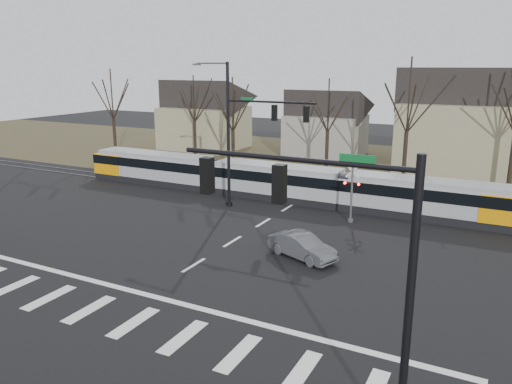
% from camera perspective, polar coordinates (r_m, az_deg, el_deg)
% --- Properties ---
extents(ground, '(140.00, 140.00, 0.00)m').
position_cam_1_polar(ground, '(24.59, -9.79, -9.84)').
color(ground, black).
extents(grass_verge, '(140.00, 28.00, 0.01)m').
position_cam_1_polar(grass_verge, '(52.58, 11.57, 3.08)').
color(grass_verge, '#38331E').
rests_on(grass_verge, ground).
extents(crosswalk, '(27.00, 2.60, 0.01)m').
position_cam_1_polar(crosswalk, '(21.87, -16.24, -13.42)').
color(crosswalk, silver).
rests_on(crosswalk, ground).
extents(stop_line, '(28.00, 0.35, 0.01)m').
position_cam_1_polar(stop_line, '(23.32, -12.49, -11.36)').
color(stop_line, silver).
rests_on(stop_line, ground).
extents(lane_dashes, '(0.18, 30.00, 0.01)m').
position_cam_1_polar(lane_dashes, '(37.80, 4.86, -1.04)').
color(lane_dashes, silver).
rests_on(lane_dashes, ground).
extents(rail_pair, '(90.00, 1.52, 0.06)m').
position_cam_1_polar(rail_pair, '(37.61, 4.75, -1.08)').
color(rail_pair, '#59595E').
rests_on(rail_pair, ground).
extents(tram, '(34.73, 2.58, 2.63)m').
position_cam_1_polar(tram, '(38.20, 2.24, 1.37)').
color(tram, gray).
rests_on(tram, ground).
extents(sedan, '(4.01, 4.88, 1.30)m').
position_cam_1_polar(sedan, '(26.71, 5.29, -6.18)').
color(sedan, '#4E5056').
rests_on(sedan, ground).
extents(signal_pole_near_right, '(6.72, 0.44, 8.00)m').
position_cam_1_polar(signal_pole_near_right, '(13.22, 9.33, -7.20)').
color(signal_pole_near_right, black).
rests_on(signal_pole_near_right, ground).
extents(signal_pole_far, '(9.28, 0.44, 10.20)m').
position_cam_1_polar(signal_pole_far, '(34.58, -0.90, 7.20)').
color(signal_pole_far, black).
rests_on(signal_pole_far, ground).
extents(rail_crossing_signal, '(1.08, 0.36, 4.00)m').
position_cam_1_polar(rail_crossing_signal, '(32.80, 10.86, -0.24)').
color(rail_crossing_signal, '#59595B').
rests_on(rail_crossing_signal, ground).
extents(tree_row, '(59.20, 7.20, 10.00)m').
position_cam_1_polar(tree_row, '(45.59, 12.22, 7.72)').
color(tree_row, black).
rests_on(tree_row, ground).
extents(house_a, '(9.72, 8.64, 8.60)m').
position_cam_1_polar(house_a, '(62.05, -5.94, 9.12)').
color(house_a, gray).
rests_on(house_a, ground).
extents(house_b, '(8.64, 7.56, 7.65)m').
position_cam_1_polar(house_b, '(57.26, 8.03, 8.14)').
color(house_b, gray).
rests_on(house_b, ground).
extents(house_c, '(10.80, 8.64, 10.10)m').
position_cam_1_polar(house_c, '(51.20, 21.99, 7.96)').
color(house_c, gray).
rests_on(house_c, ground).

